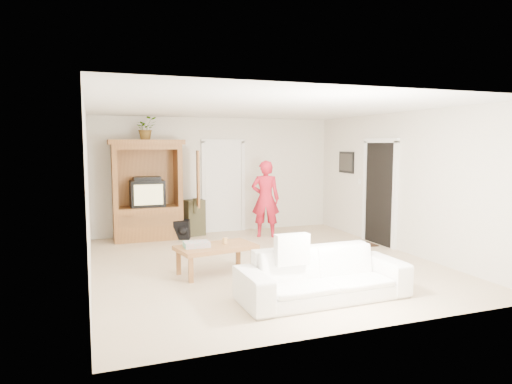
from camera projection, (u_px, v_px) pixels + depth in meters
The scene contains 19 objects.
floor at pixel (263, 263), 7.73m from camera, with size 6.00×6.00×0.00m, color tan.
ceiling at pixel (264, 108), 7.46m from camera, with size 6.00×6.00×0.00m, color white.
wall_back at pixel (217, 175), 10.40m from camera, with size 5.50×5.50×0.00m, color silver.
wall_front at pixel (365, 212), 4.79m from camera, with size 5.50×5.50×0.00m, color silver.
wall_left at pixel (88, 193), 6.66m from camera, with size 6.00×6.00×0.00m, color silver.
wall_right at pixel (400, 182), 8.53m from camera, with size 6.00×6.00×0.00m, color silver.
armoire at pixel (148, 197), 9.59m from camera, with size 1.82×1.14×2.10m.
door_back at pixel (223, 187), 10.45m from camera, with size 0.85×0.05×2.04m, color white.
doorway_right at pixel (380, 194), 9.11m from camera, with size 0.05×0.90×2.04m, color black.
framed_picture at pixel (346, 162), 10.27m from camera, with size 0.03×0.60×0.48m, color black.
doormat at pixel (360, 245), 9.07m from camera, with size 0.60×0.40×0.02m, color #382316.
plant at pixel (146, 128), 9.41m from camera, with size 0.42×0.36×0.47m, color #4C7238.
man at pixel (265, 199), 9.86m from camera, with size 0.61×0.40×1.66m, color red.
sofa at pixel (323, 274), 5.92m from camera, with size 2.21×0.86×0.64m, color white.
coffee_table at pixel (216, 249), 7.07m from camera, with size 1.30×0.86×0.45m.
towel at pixel (197, 244), 6.95m from camera, with size 0.38×0.28×0.08m, color #F0506E.
candle at pixel (225, 241), 7.16m from camera, with size 0.08×0.08×0.10m, color tan.
backpack_black at pixel (182, 230), 9.63m from camera, with size 0.33×0.19×0.40m, color black, non-canonical shape.
backpack_olive at pixel (194, 218), 10.05m from camera, with size 0.42×0.31×0.79m, color #47442B, non-canonical shape.
Camera 1 is at (-2.70, -7.07, 2.01)m, focal length 32.00 mm.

